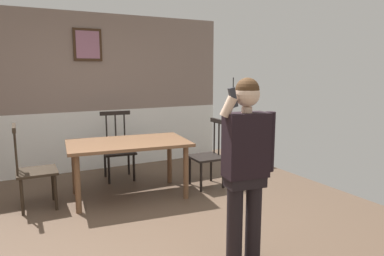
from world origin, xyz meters
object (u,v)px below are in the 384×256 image
object	(u,v)px
chair_near_window	(33,169)
person_figure	(246,161)
chair_by_doorway	(118,149)
dining_table	(128,148)
chair_at_table_head	(209,155)

from	to	relation	value
chair_near_window	person_figure	xyz separation A→B (m)	(1.55, -2.21, 0.43)
chair_by_doorway	dining_table	bearing A→B (deg)	89.09
person_figure	dining_table	bearing A→B (deg)	-71.37
chair_by_doorway	chair_at_table_head	distance (m)	1.45
chair_near_window	chair_at_table_head	bearing A→B (deg)	84.73
dining_table	chair_near_window	xyz separation A→B (m)	(-1.16, 0.14, -0.16)
chair_near_window	person_figure	bearing A→B (deg)	36.51
dining_table	person_figure	size ratio (longest dim) A/B	1.02
dining_table	person_figure	bearing A→B (deg)	-79.39
chair_by_doorway	chair_at_table_head	bearing A→B (deg)	143.09
chair_near_window	chair_by_doorway	bearing A→B (deg)	120.75
dining_table	chair_by_doorway	world-z (taller)	chair_by_doorway
dining_table	person_figure	world-z (taller)	person_figure
dining_table	chair_at_table_head	size ratio (longest dim) A/B	1.70
chair_at_table_head	person_figure	xyz separation A→B (m)	(-0.78, -1.93, 0.45)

